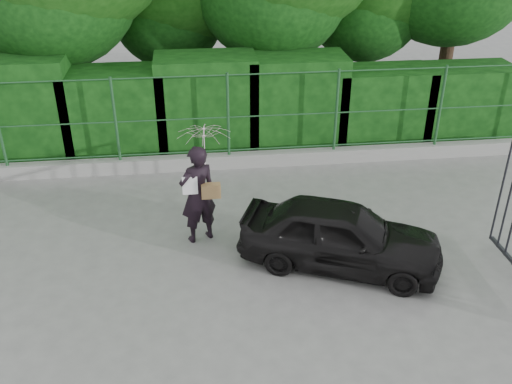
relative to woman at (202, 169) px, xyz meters
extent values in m
plane|color=gray|center=(0.23, -1.76, -1.32)|extent=(80.00, 80.00, 0.00)
cube|color=#9E9E99|center=(0.23, 2.74, -1.17)|extent=(14.00, 0.25, 0.30)
cylinder|color=#21522A|center=(-1.67, 2.74, -0.12)|extent=(0.06, 0.06, 1.80)
cylinder|color=#21522A|center=(0.63, 2.74, -0.12)|extent=(0.06, 0.06, 1.80)
cylinder|color=#21522A|center=(2.93, 2.74, -0.12)|extent=(0.06, 0.06, 1.80)
cylinder|color=#21522A|center=(5.23, 2.74, -0.12)|extent=(0.06, 0.06, 1.80)
cylinder|color=#21522A|center=(0.23, 2.74, -0.92)|extent=(13.60, 0.03, 0.03)
cylinder|color=#21522A|center=(0.23, 2.74, -0.17)|extent=(13.60, 0.03, 0.03)
cylinder|color=#21522A|center=(0.23, 2.74, 0.73)|extent=(13.60, 0.03, 0.03)
cube|color=black|center=(-3.77, 3.74, -0.18)|extent=(2.20, 1.20, 2.29)
cube|color=black|center=(-1.77, 3.74, -0.35)|extent=(2.20, 1.20, 1.94)
cube|color=black|center=(0.23, 3.74, -0.23)|extent=(2.20, 1.20, 2.19)
cube|color=black|center=(2.23, 3.74, -0.26)|extent=(2.20, 1.20, 2.13)
cube|color=black|center=(4.23, 3.74, -0.44)|extent=(2.20, 1.20, 1.77)
cube|color=black|center=(6.23, 3.74, -0.45)|extent=(2.20, 1.20, 1.76)
cylinder|color=black|center=(-2.77, 5.44, 0.93)|extent=(0.36, 0.36, 4.50)
cylinder|color=black|center=(-0.27, 6.74, 0.30)|extent=(0.36, 0.36, 3.25)
cylinder|color=black|center=(2.23, 5.74, 0.80)|extent=(0.36, 0.36, 4.25)
cylinder|color=black|center=(4.73, 6.44, 0.43)|extent=(0.36, 0.36, 3.50)
cylinder|color=black|center=(6.73, 6.04, 1.05)|extent=(0.36, 0.36, 4.75)
cylinder|color=#26262D|center=(4.83, -1.01, -0.27)|extent=(0.04, 0.04, 1.90)
cylinder|color=#26262D|center=(4.83, -0.76, -0.27)|extent=(0.04, 0.04, 1.90)
imported|color=black|center=(-0.09, -0.03, -0.45)|extent=(0.75, 0.64, 1.75)
imported|color=white|center=(0.06, 0.02, 0.35)|extent=(0.87, 0.89, 0.80)
cube|color=#9D7745|center=(0.13, -0.11, -0.35)|extent=(0.32, 0.15, 0.24)
cube|color=white|center=(-0.21, -0.15, -0.21)|extent=(0.25, 0.02, 0.32)
imported|color=black|center=(2.12, -1.02, -0.78)|extent=(3.44, 2.40, 1.09)
camera|label=1|loc=(-0.09, -8.40, 4.14)|focal=40.00mm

